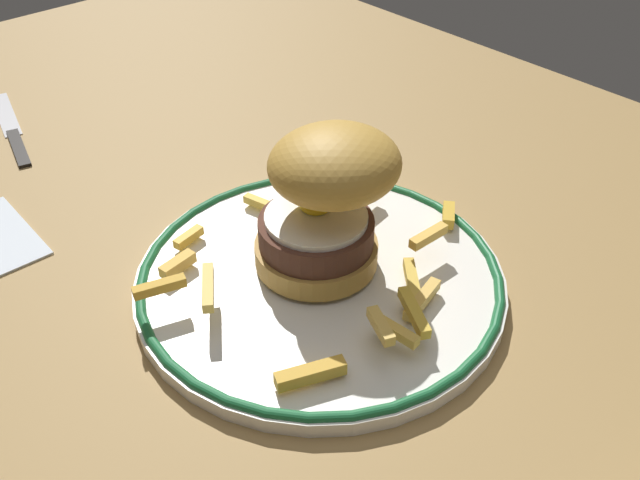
# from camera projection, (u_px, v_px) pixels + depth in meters

# --- Properties ---
(ground_plane) EXTENTS (1.35, 0.99, 0.04)m
(ground_plane) POSITION_uv_depth(u_px,v_px,m) (265.00, 278.00, 0.59)
(ground_plane) COLOR #9B7845
(dinner_plate) EXTENTS (0.29, 0.29, 0.02)m
(dinner_plate) POSITION_uv_depth(u_px,v_px,m) (320.00, 278.00, 0.55)
(dinner_plate) COLOR white
(dinner_plate) RESTS_ON ground_plane
(burger) EXTENTS (0.11, 0.12, 0.11)m
(burger) POSITION_uv_depth(u_px,v_px,m) (326.00, 197.00, 0.52)
(burger) COLOR #B58539
(burger) RESTS_ON dinner_plate
(fries_pile) EXTENTS (0.23, 0.27, 0.03)m
(fries_pile) POSITION_uv_depth(u_px,v_px,m) (332.00, 268.00, 0.53)
(fries_pile) COLOR #E9B148
(fries_pile) RESTS_ON dinner_plate
(knife) EXTENTS (0.18, 0.06, 0.01)m
(knife) POSITION_uv_depth(u_px,v_px,m) (13.00, 132.00, 0.74)
(knife) COLOR black
(knife) RESTS_ON ground_plane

